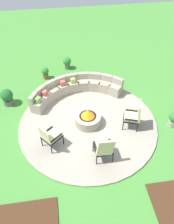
# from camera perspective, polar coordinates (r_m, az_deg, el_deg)

# --- Properties ---
(ground_plane) EXTENTS (24.00, 24.00, 0.00)m
(ground_plane) POSITION_cam_1_polar(r_m,az_deg,el_deg) (8.82, 0.20, -3.00)
(ground_plane) COLOR #478C38
(patio_circle) EXTENTS (5.16, 5.16, 0.06)m
(patio_circle) POSITION_cam_1_polar(r_m,az_deg,el_deg) (8.80, 0.20, -2.86)
(patio_circle) COLOR #9E9384
(patio_circle) RESTS_ON ground_plane
(fire_pit) EXTENTS (0.96, 0.96, 0.66)m
(fire_pit) POSITION_cam_1_polar(r_m,az_deg,el_deg) (8.59, 0.20, -1.58)
(fire_pit) COLOR #9E937F
(fire_pit) RESTS_ON patio_circle
(curved_stone_bench) EXTENTS (3.88, 1.64, 0.74)m
(curved_stone_bench) POSITION_cam_1_polar(r_m,az_deg,el_deg) (9.82, -3.11, 5.62)
(curved_stone_bench) COLOR #9E937F
(curved_stone_bench) RESTS_ON patio_circle
(lounge_chair_front_left) EXTENTS (0.78, 0.80, 1.05)m
(lounge_chair_front_left) POSITION_cam_1_polar(r_m,az_deg,el_deg) (7.75, -9.14, -5.77)
(lounge_chair_front_left) COLOR black
(lounge_chair_front_left) RESTS_ON patio_circle
(lounge_chair_front_right) EXTENTS (0.60, 0.58, 1.07)m
(lounge_chair_front_right) POSITION_cam_1_polar(r_m,az_deg,el_deg) (7.35, 4.17, -8.77)
(lounge_chair_front_right) COLOR black
(lounge_chair_front_right) RESTS_ON patio_circle
(lounge_chair_back_left) EXTENTS (0.71, 0.69, 1.13)m
(lounge_chair_back_left) POSITION_cam_1_polar(r_m,az_deg,el_deg) (8.44, 11.53, -0.68)
(lounge_chair_back_left) COLOR black
(lounge_chair_back_left) RESTS_ON patio_circle
(potted_plant_0) EXTENTS (0.38, 0.38, 0.59)m
(potted_plant_0) POSITION_cam_1_polar(r_m,az_deg,el_deg) (11.58, -4.90, 12.02)
(potted_plant_0) COLOR #605B56
(potted_plant_0) RESTS_ON ground_plane
(potted_plant_1) EXTENTS (0.38, 0.38, 0.62)m
(potted_plant_1) POSITION_cam_1_polar(r_m,az_deg,el_deg) (9.11, 20.47, -1.58)
(potted_plant_1) COLOR #A89E8E
(potted_plant_1) RESTS_ON ground_plane
(potted_plant_2) EXTENTS (0.50, 0.50, 0.70)m
(potted_plant_2) POSITION_cam_1_polar(r_m,az_deg,el_deg) (9.93, -18.98, 3.58)
(potted_plant_2) COLOR #605B56
(potted_plant_2) RESTS_ON ground_plane
(potted_plant_3) EXTENTS (0.33, 0.33, 0.57)m
(potted_plant_3) POSITION_cam_1_polar(r_m,az_deg,el_deg) (11.02, -10.17, 9.49)
(potted_plant_3) COLOR brown
(potted_plant_3) RESTS_ON ground_plane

